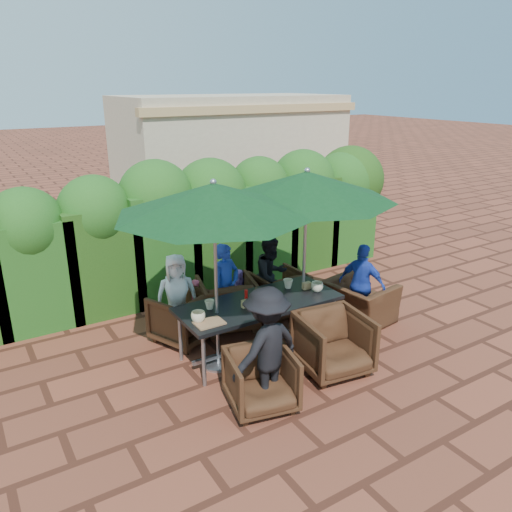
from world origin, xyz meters
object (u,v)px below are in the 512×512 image
dining_table (259,307)px  chair_far_left (183,315)px  umbrella_right (307,186)px  chair_far_mid (227,301)px  chair_far_right (279,291)px  chair_near_left (261,378)px  chair_end_right (360,295)px  chair_near_right (334,341)px  umbrella_left (214,200)px

dining_table → chair_far_left: bearing=130.8°
umbrella_right → chair_far_left: 2.50m
chair_far_mid → chair_far_right: size_ratio=1.08×
chair_near_left → chair_end_right: chair_end_right is taller
chair_near_left → chair_near_right: 1.19m
dining_table → chair_far_left: size_ratio=2.82×
chair_far_mid → umbrella_left: bearing=69.6°
chair_far_mid → chair_end_right: chair_far_mid is taller
dining_table → chair_far_mid: 0.93m
dining_table → umbrella_right: (0.78, 0.07, 1.54)m
chair_far_mid → chair_far_left: bearing=17.8°
umbrella_right → chair_near_right: (-0.24, -0.97, -1.79)m
umbrella_left → chair_near_left: 2.12m
umbrella_left → chair_near_right: bearing=-37.2°
umbrella_left → chair_end_right: (2.47, 0.00, -1.79)m
dining_table → chair_near_right: bearing=-58.9°
umbrella_right → chair_near_right: 2.05m
umbrella_left → chair_far_left: (-0.10, 0.86, -1.82)m
dining_table → umbrella_right: size_ratio=0.90×
chair_end_right → chair_near_left: bearing=105.1°
umbrella_right → chair_near_right: bearing=-103.8°
umbrella_right → chair_far_right: size_ratio=3.16×
chair_near_right → chair_far_mid: bearing=114.9°
umbrella_right → chair_far_mid: (-0.79, 0.83, -1.79)m
umbrella_left → chair_near_left: size_ratio=3.30×
umbrella_left → chair_far_right: size_ratio=3.16×
chair_far_mid → chair_far_right: 0.91m
chair_far_left → chair_far_mid: 0.74m
dining_table → umbrella_left: size_ratio=0.90×
chair_near_left → chair_near_right: (1.18, 0.15, 0.05)m
chair_far_right → chair_near_left: (-1.55, -1.92, -0.02)m
umbrella_right → umbrella_left: bearing=-177.1°
chair_far_right → chair_end_right: 1.26m
chair_near_right → dining_table: bearing=129.0°
umbrella_left → umbrella_right: (1.42, 0.07, 0.00)m
chair_near_left → chair_far_left: bearing=105.5°
chair_far_left → chair_near_right: (1.28, -1.76, 0.03)m
chair_far_left → chair_far_right: chair_far_left is taller
dining_table → chair_far_right: size_ratio=2.85×
chair_near_left → umbrella_right: bearing=50.8°
chair_far_right → chair_near_right: 1.80m
dining_table → umbrella_left: bearing=-179.6°
chair_near_right → umbrella_left: bearing=150.7°
chair_far_left → chair_near_right: size_ratio=0.93×
umbrella_left → chair_near_right: (1.18, -0.90, -1.79)m
chair_near_left → chair_near_right: bearing=19.9°
chair_near_left → chair_near_right: chair_near_right is taller
chair_near_left → chair_far_mid: bearing=84.5°
chair_far_mid → chair_end_right: (1.83, -0.90, -0.00)m
dining_table → chair_far_left: (-0.74, 0.86, -0.28)m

